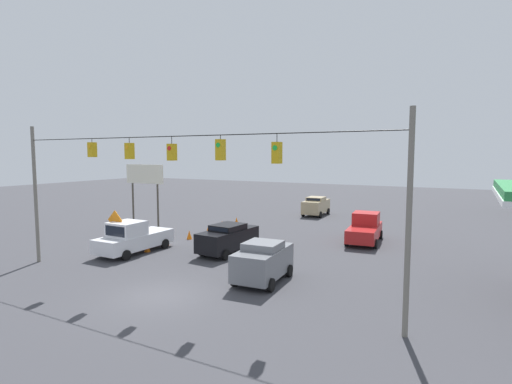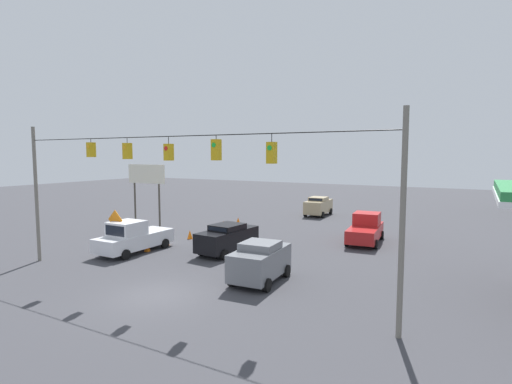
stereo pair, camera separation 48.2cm
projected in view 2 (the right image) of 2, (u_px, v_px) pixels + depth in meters
The scene contains 15 objects.
ground_plane at pixel (156, 296), 18.07m from camera, with size 140.00×140.00×0.00m, color #3D3D42.
overhead_signal_span at pixel (171, 181), 18.47m from camera, with size 20.89×0.38×8.00m.
sedan_black_withflow_mid at pixel (227, 238), 25.86m from camera, with size 2.33×4.72×1.89m.
sedan_grey_crossing_near at pixel (260, 261), 20.04m from camera, with size 2.32×4.00×2.02m.
pickup_truck_white_parked_shoulder at pixel (133, 238), 26.02m from camera, with size 2.26×5.39×2.12m.
sedan_tan_withflow_deep at pixel (318, 206), 41.73m from camera, with size 2.17×4.33×1.95m.
pickup_truck_red_oncoming_far at pixel (366, 229), 28.99m from camera, with size 2.52×5.39×2.12m.
traffic_cone_nearest at pixel (147, 246), 26.33m from camera, with size 0.41×0.41×0.68m, color orange.
traffic_cone_second at pixel (166, 240), 28.11m from camera, with size 0.41×0.41×0.68m, color orange.
traffic_cone_third at pixel (190, 234), 30.20m from camera, with size 0.41×0.41×0.68m, color orange.
traffic_cone_fourth at pixel (209, 229), 32.39m from camera, with size 0.41×0.41×0.68m, color orange.
traffic_cone_fifth at pixel (223, 225), 34.42m from camera, with size 0.41×0.41×0.68m, color orange.
traffic_cone_farthest at pixel (238, 221), 36.37m from camera, with size 0.41×0.41×0.68m, color orange.
roadside_billboard at pixel (146, 181), 33.98m from camera, with size 4.03×0.16×5.54m.
work_zone_sign at pixel (115, 223), 25.61m from camera, with size 1.27×0.06×2.84m.
Camera 2 is at (-12.56, 13.08, 6.38)m, focal length 28.00 mm.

